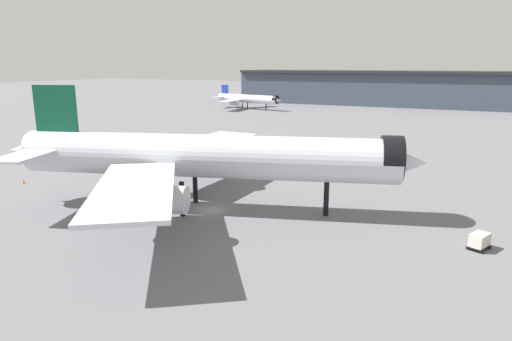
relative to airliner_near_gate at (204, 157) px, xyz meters
name	(u,v)px	position (x,y,z in m)	size (l,w,h in m)	color
ground	(211,210)	(0.85, 0.22, -7.58)	(900.00, 900.00, 0.00)	slate
airliner_near_gate	(204,157)	(0.00, 0.00, 0.00)	(58.00, 51.58, 17.21)	silver
airliner_far_taxiway	(247,99)	(-61.46, 133.40, -2.93)	(37.10, 33.35, 10.55)	silver
terminal_building	(469,89)	(29.32, 183.52, 1.10)	(222.04, 32.78, 29.17)	#3D4756
baggage_tug_wing	(311,161)	(3.99, 33.54, -6.61)	(3.31, 3.50, 1.85)	black
baggage_cart_trailing	(479,241)	(34.90, 1.40, -6.61)	(2.58, 2.80, 1.82)	black
traffic_cone_near_nose	(198,159)	(-19.27, 27.73, -7.29)	(0.47, 0.47, 0.59)	#F2600C
traffic_cone_wingtip	(23,182)	(-35.89, -1.54, -7.29)	(0.47, 0.47, 0.59)	#F2600C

